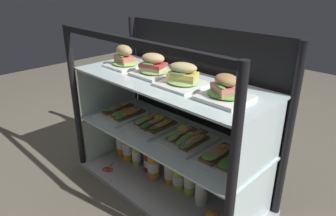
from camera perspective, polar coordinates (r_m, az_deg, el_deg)
ground_plane at (r=1.82m, az=0.00°, el=-14.84°), size 6.00×6.00×0.02m
case_base_deck at (r=1.81m, az=0.00°, el=-14.20°), size 1.12×0.48×0.03m
case_frame at (r=1.64m, az=2.73°, el=0.59°), size 1.12×0.48×0.88m
riser_lower_tier at (r=1.71m, az=0.00°, el=-9.71°), size 1.04×0.41×0.31m
shelf_lower_glass at (r=1.63m, az=0.00°, el=-5.04°), size 1.06×0.42×0.01m
riser_upper_tier at (r=1.56m, az=0.00°, el=-0.17°), size 1.04×0.41×0.29m
shelf_upper_glass at (r=1.51m, az=0.00°, el=5.08°), size 1.06×0.42×0.01m
plated_roll_sandwich_left_of_center at (r=1.75m, az=-8.00°, el=9.10°), size 0.18×0.18×0.12m
plated_roll_sandwich_right_of_center at (r=1.57m, az=-2.80°, el=7.64°), size 0.18×0.18×0.11m
plated_roll_sandwich_mid_right at (r=1.42m, az=2.74°, el=5.76°), size 0.21×0.21×0.11m
plated_roll_sandwich_near_right_corner at (r=1.27m, az=10.63°, el=3.19°), size 0.19×0.19×0.11m
open_sandwich_tray_left_of_center at (r=1.85m, az=-8.50°, el=-0.91°), size 0.22×0.27×0.06m
open_sandwich_tray_right_of_center at (r=1.69m, az=-2.79°, el=-3.01°), size 0.22×0.27×0.06m
open_sandwich_tray_far_left at (r=1.55m, az=3.65°, el=-5.77°), size 0.22×0.27×0.07m
open_sandwich_tray_center at (r=1.42m, az=10.73°, el=-9.03°), size 0.22×0.27×0.06m
juice_bottle_near_post at (r=2.03m, az=-8.61°, el=-6.03°), size 0.07×0.07×0.24m
juice_bottle_front_fourth at (r=1.96m, az=-7.53°, el=-6.99°), size 0.07×0.07×0.26m
juice_bottle_front_right_end at (r=1.91m, az=-5.87°, el=-8.20°), size 0.06×0.06×0.22m
juice_bottle_tucked_behind at (r=1.86m, az=-3.46°, el=-9.55°), size 0.07×0.07×0.19m
juice_bottle_back_right at (r=1.79m, az=-2.75°, el=-10.09°), size 0.07×0.07×0.25m
juice_bottle_back_center at (r=1.75m, az=0.22°, el=-10.94°), size 0.06×0.06×0.26m
juice_bottle_front_middle at (r=1.73m, az=2.06°, el=-12.44°), size 0.07×0.07×0.21m
juice_bottle_back_left at (r=1.67m, az=4.05°, el=-13.24°), size 0.06×0.06×0.22m
juice_bottle_front_second at (r=1.62m, az=6.14°, el=-14.87°), size 0.06×0.06×0.23m
orange_fruit_near_left_post at (r=1.60m, az=12.18°, el=-18.14°), size 0.08×0.08×0.08m
kitchen_scissors at (r=1.96m, az=-10.85°, el=-10.73°), size 0.15×0.19×0.01m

